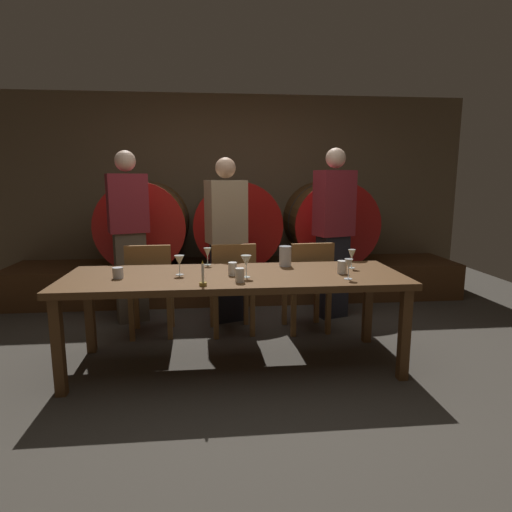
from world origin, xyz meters
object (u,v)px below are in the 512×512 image
Objects in this scene: wine_glass_far_left at (179,261)px; wine_glass_far_right at (352,255)px; chair_left at (150,286)px; wine_glass_right at (349,265)px; wine_glass_center at (246,261)px; cup_far_left at (118,273)px; dining_table at (235,282)px; guest_right at (333,232)px; wine_barrel_left at (146,224)px; wine_barrel_center at (236,223)px; guest_center at (226,239)px; pitcher at (285,256)px; wine_glass_left at (208,253)px; chair_center at (233,284)px; guest_left at (129,236)px; cup_center_left at (233,269)px; wine_barrel_right at (328,222)px; candle_center at (203,279)px; chair_right at (308,282)px; cup_center_right at (240,275)px; cup_far_right at (342,267)px.

wine_glass_far_left is 0.97× the size of wine_glass_far_right.
chair_left is 1.86m from wine_glass_right.
cup_far_left is at bearing 175.91° from wine_glass_center.
guest_right is (1.09, 1.13, 0.24)m from dining_table.
wine_barrel_center is at bearing 0.00° from wine_barrel_left.
wine_glass_center is at bearing -15.21° from wine_glass_far_left.
wine_glass_far_left is at bearing 164.79° from wine_glass_center.
guest_center reaches higher than pitcher.
wine_glass_right is at bearing -31.31° from wine_glass_left.
guest_right is at bearing -163.26° from chair_center.
chair_center is at bearing 176.79° from chair_left.
wine_barrel_left is 2.36m from wine_glass_center.
guest_left is at bearing 147.80° from pitcher.
cup_center_left is (-0.98, -0.16, -0.06)m from wine_glass_far_right.
wine_barrel_right is 2.78m from candle_center.
chair_center is 5.86× the size of wine_glass_right.
wine_glass_right is at bearing 90.20° from chair_right.
guest_right is (0.36, 0.45, 0.42)m from chair_right.
cup_center_right reaches higher than cup_far_right.
wine_glass_far_right is at bearing 144.34° from chair_center.
guest_right is (1.83, 0.43, 0.42)m from chair_left.
wine_barrel_left is 2.05m from cup_far_left.
wine_glass_left is (-0.22, -0.30, 0.35)m from chair_center.
wine_barrel_right is (2.22, 0.00, 0.00)m from wine_barrel_left.
dining_table is at bearing 3.04° from cup_far_left.
dining_table is at bearing 55.53° from candle_center.
wine_glass_center is at bearing -175.16° from cup_far_right.
guest_left reaches higher than wine_barrel_right.
guest_right is 9.81× the size of candle_center.
wine_barrel_right is 1.87m from chair_center.
wine_barrel_center is 2.05m from wine_glass_far_left.
guest_right is at bearing -168.90° from chair_left.
pitcher is 1.12× the size of wine_glass_far_left.
chair_left is 8.75× the size of cup_center_right.
wine_glass_far_right is at bearing 64.27° from guest_right.
cup_far_left is (-1.60, -0.72, 0.29)m from chair_right.
cup_far_left is (-0.87, -0.73, 0.29)m from chair_center.
guest_center is at bearing 119.30° from pitcher.
wine_glass_far_right is (-0.13, -0.99, -0.07)m from guest_right.
wine_barrel_right reaches higher than cup_center_right.
candle_center is (-0.25, -1.03, 0.29)m from chair_center.
dining_table is 31.84× the size of cup_far_left.
guest_left is at bearing 141.98° from wine_glass_right.
wine_barrel_center is 1.14× the size of chair_left.
dining_table is at bearing 72.61° from guest_center.
guest_center reaches higher than wine_barrel_right.
wine_glass_right is at bearing -111.28° from wine_glass_far_right.
candle_center is at bearing 97.54° from guest_left.
wine_barrel_center reaches higher than chair_right.
guest_left reaches higher than cup_far_left.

